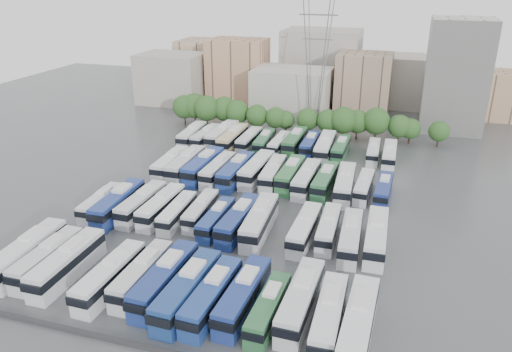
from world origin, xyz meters
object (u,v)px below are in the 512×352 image
(bus_r2_s4, at_px, (218,170))
(bus_r2_s9, at_px, (306,179))
(bus_r1_s8, at_px, (260,221))
(bus_r2_s5, at_px, (236,171))
(bus_r2_s8, at_px, (290,174))
(bus_r3_s4, at_px, (249,140))
(bus_r0_s1, at_px, (47,258))
(bus_r0_s9, at_px, (243,295))
(bus_r1_s4, at_px, (177,212))
(bus_r2_s13, at_px, (384,190))
(bus_r1_s12, at_px, (351,237))
(bus_r1_s13, at_px, (376,236))
(bus_r3_s13, at_px, (389,155))
(bus_r3_s3, at_px, (233,139))
(bus_r1_s2, at_px, (142,203))
(bus_r1_s1, at_px, (118,203))
(bus_r0_s10, at_px, (268,308))
(bus_r1_s10, at_px, (305,229))
(bus_r0_s8, at_px, (212,296))
(bus_r2_s11, at_px, (345,184))
(bus_r1_s11, at_px, (329,228))
(bus_r3_s12, at_px, (373,151))
(bus_r2_s3, at_px, (203,166))
(bus_r3_s10, at_px, (341,149))
(apartment_tower, at_px, (456,75))
(bus_r3_s1, at_px, (206,137))
(bus_r3_s9, at_px, (325,147))
(bus_r3_s0, at_px, (192,135))
(bus_r0_s13, at_px, (359,324))
(bus_r1_s6, at_px, (216,219))
(bus_r0_s6, at_px, (165,279))
(bus_r3_s5, at_px, (264,142))
(electricity_pylon, at_px, (317,50))
(bus_r2_s7, at_px, (273,173))
(bus_r3_s2, at_px, (222,135))
(bus_r0_s5, at_px, (142,274))
(bus_r1_s3, at_px, (161,206))
(bus_r0_s7, at_px, (187,290))
(bus_r2_s2, at_px, (186,164))
(bus_r2_s12, at_px, (364,186))
(bus_r3_s6, at_px, (279,144))
(bus_r1_s5, at_px, (201,210))
(bus_r0_s2, at_px, (67,263))
(bus_r3_s7, at_px, (295,141))
(bus_r0_s11, at_px, (301,300))
(bus_r0_s12, at_px, (329,316))

(bus_r2_s4, xyz_separation_m, bus_r2_s9, (16.51, 0.45, 0.05))
(bus_r1_s8, height_order, bus_r2_s5, bus_r1_s8)
(bus_r2_s8, height_order, bus_r3_s4, bus_r2_s8)
(bus_r0_s1, xyz_separation_m, bus_r0_s9, (26.51, -0.11, 0.05))
(bus_r1_s4, bearing_deg, bus_r2_s13, 29.22)
(bus_r1_s12, relative_size, bus_r1_s13, 0.94)
(bus_r3_s4, distance_m, bus_r3_s13, 29.74)
(bus_r3_s3, bearing_deg, bus_r1_s2, -95.26)
(bus_r1_s1, bearing_deg, bus_r0_s10, -33.17)
(bus_r0_s10, relative_size, bus_r2_s13, 0.99)
(bus_r1_s10, bearing_deg, bus_r0_s8, -108.57)
(bus_r1_s10, xyz_separation_m, bus_r2_s11, (3.34, 17.59, 0.15))
(bus_r2_s5, bearing_deg, bus_r0_s1, -109.40)
(bus_r1_s11, relative_size, bus_r3_s12, 1.06)
(bus_r2_s3, height_order, bus_r2_s9, bus_r2_s3)
(bus_r2_s8, distance_m, bus_r3_s10, 18.26)
(apartment_tower, distance_m, bus_r3_s1, 60.70)
(bus_r3_s9, bearing_deg, bus_r3_s0, 178.74)
(bus_r1_s10, xyz_separation_m, bus_r3_s1, (-29.82, 35.39, -0.05))
(bus_r0_s13, bearing_deg, bus_r1_s12, 101.04)
(bus_r0_s9, bearing_deg, bus_r1_s11, 73.29)
(bus_r1_s6, bearing_deg, bus_r0_s6, -89.00)
(bus_r3_s3, distance_m, bus_r3_s5, 6.92)
(apartment_tower, height_order, bus_r3_s3, apartment_tower)
(electricity_pylon, bearing_deg, bus_r1_s2, -106.79)
(bus_r2_s8, bearing_deg, bus_r1_s12, -55.21)
(bus_r0_s6, distance_m, bus_r2_s4, 35.71)
(bus_r2_s7, relative_size, bus_r3_s2, 0.91)
(bus_r1_s11, bearing_deg, bus_r3_s4, 122.10)
(bus_r2_s11, bearing_deg, bus_r0_s5, -122.72)
(bus_r2_s3, xyz_separation_m, bus_r2_s11, (26.49, -0.42, -0.07))
(bus_r1_s3, bearing_deg, bus_r0_s10, -39.19)
(bus_r3_s1, bearing_deg, bus_r2_s7, -36.98)
(bus_r1_s13, bearing_deg, bus_r1_s6, -178.58)
(bus_r0_s5, distance_m, bus_r2_s11, 39.99)
(bus_r1_s10, xyz_separation_m, bus_r2_s13, (9.86, 17.74, -0.17))
(bus_r0_s6, height_order, bus_r1_s2, bus_r0_s6)
(bus_r0_s7, xyz_separation_m, bus_r2_s7, (-0.12, 37.69, -0.19))
(bus_r2_s3, xyz_separation_m, bus_r3_s10, (23.10, 18.24, -0.34))
(bus_r0_s5, distance_m, bus_r2_s2, 36.46)
(bus_r0_s10, bearing_deg, bus_r2_s11, 86.17)
(bus_r2_s11, relative_size, bus_r2_s12, 1.22)
(bus_r1_s3, height_order, bus_r2_s13, bus_r1_s3)
(bus_r3_s6, bearing_deg, bus_r1_s5, -94.19)
(bus_r0_s2, distance_m, bus_r3_s7, 57.80)
(bus_r1_s2, relative_size, bus_r3_s13, 1.04)
(bus_r0_s11, bearing_deg, apartment_tower, 78.07)
(bus_r2_s13, bearing_deg, bus_r1_s11, -110.55)
(bus_r1_s6, distance_m, bus_r1_s11, 16.64)
(bus_r0_s12, xyz_separation_m, bus_r3_s10, (-6.62, 54.67, -0.17))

